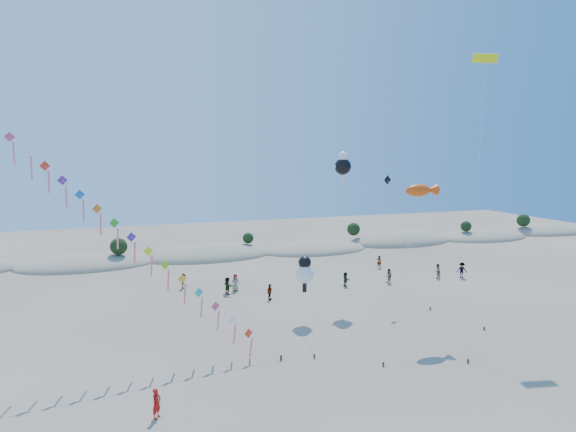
# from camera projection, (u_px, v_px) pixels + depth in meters

# --- Properties ---
(ground) EXTENTS (160.00, 160.00, 0.00)m
(ground) POSITION_uv_depth(u_px,v_px,m) (350.00, 416.00, 26.58)
(ground) COLOR #7B6955
(ground) RESTS_ON ground
(dune_ridge) EXTENTS (145.30, 11.49, 5.57)m
(dune_ridge) POSITION_uv_depth(u_px,v_px,m) (215.00, 255.00, 69.18)
(dune_ridge) COLOR gray
(dune_ridge) RESTS_ON ground
(kite_train) EXTENTS (27.43, 10.45, 25.01)m
(kite_train) POSITION_uv_depth(u_px,v_px,m) (55.00, 176.00, 32.61)
(kite_train) COLOR #3F2D1E
(kite_train) RESTS_ON ground
(fish_kite) EXTENTS (8.53, 6.92, 11.98)m
(fish_kite) POSITION_uv_depth(u_px,v_px,m) (422.00, 191.00, 39.67)
(fish_kite) COLOR #3F2D1E
(fish_kite) RESTS_ON ground
(cartoon_kite_low) EXTENTS (3.14, 8.63, 5.70)m
(cartoon_kite_low) POSITION_uv_depth(u_px,v_px,m) (305.00, 271.00, 41.63)
(cartoon_kite_low) COLOR #3F2D1E
(cartoon_kite_low) RESTS_ON ground
(cartoon_kite_high) EXTENTS (7.88, 13.83, 14.74)m
(cartoon_kite_high) POSITION_uv_depth(u_px,v_px,m) (343.00, 165.00, 47.85)
(cartoon_kite_high) COLOR #3F2D1E
(cartoon_kite_high) RESTS_ON ground
(parafoil_kite) EXTENTS (9.44, 9.82, 23.15)m
(parafoil_kite) POSITION_uv_depth(u_px,v_px,m) (485.00, 64.00, 41.74)
(parafoil_kite) COLOR #3F2D1E
(parafoil_kite) RESTS_ON ground
(dark_kite) EXTENTS (2.32, 5.34, 12.39)m
(dark_kite) POSITION_uv_depth(u_px,v_px,m) (399.00, 215.00, 46.74)
(dark_kite) COLOR #3F2D1E
(dark_kite) RESTS_ON ground
(flyer_foreground) EXTENTS (0.70, 0.73, 1.68)m
(flyer_foreground) POSITION_uv_depth(u_px,v_px,m) (157.00, 403.00, 26.29)
(flyer_foreground) COLOR #B4130E
(flyer_foreground) RESTS_ON ground
(beachgoers) EXTENTS (32.60, 9.17, 1.84)m
(beachgoers) POSITION_uv_depth(u_px,v_px,m) (328.00, 278.00, 53.14)
(beachgoers) COLOR slate
(beachgoers) RESTS_ON ground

